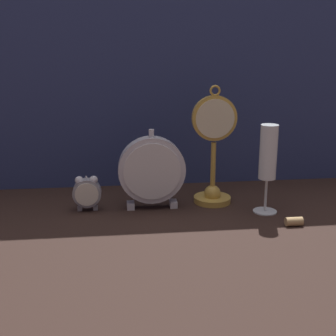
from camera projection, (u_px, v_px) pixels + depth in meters
name	position (u px, v px, depth m)	size (l,w,h in m)	color
ground_plane	(172.00, 222.00, 1.17)	(4.00, 4.00, 0.00)	black
fabric_backdrop_drape	(159.00, 83.00, 1.40)	(1.70, 0.01, 0.63)	navy
pocket_watch_on_stand	(213.00, 156.00, 1.28)	(0.12, 0.10, 0.33)	gold
alarm_clock_twin_bell	(87.00, 192.00, 1.24)	(0.08, 0.03, 0.10)	gray
mantel_clock_silver	(152.00, 170.00, 1.25)	(0.18, 0.04, 0.22)	silver
champagne_flute	(268.00, 158.00, 1.21)	(0.06, 0.06, 0.24)	silver
wine_cork	(294.00, 221.00, 1.15)	(0.02, 0.02, 0.04)	tan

